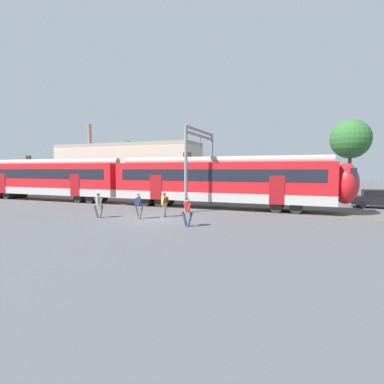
{
  "coord_description": "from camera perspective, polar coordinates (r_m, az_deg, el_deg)",
  "views": [
    {
      "loc": [
        9.57,
        -17.38,
        3.28
      ],
      "look_at": [
        1.66,
        2.95,
        1.6
      ],
      "focal_mm": 28.0,
      "sensor_mm": 36.0,
      "label": 1
    }
  ],
  "objects": [
    {
      "name": "ground_plane",
      "position": [
        20.11,
        -7.51,
        -5.02
      ],
      "size": [
        160.0,
        160.0,
        0.0
      ],
      "primitive_type": "plane",
      "color": "#515156"
    },
    {
      "name": "pedestrian_grey",
      "position": [
        21.05,
        -17.39,
        -2.12
      ],
      "size": [
        0.66,
        0.53,
        1.67
      ],
      "color": "#6B6051",
      "rests_on": "ground"
    },
    {
      "name": "pedestrian_navy",
      "position": [
        19.98,
        -10.17,
        -2.25
      ],
      "size": [
        0.71,
        0.53,
        1.67
      ],
      "color": "#6B6051",
      "rests_on": "ground"
    },
    {
      "name": "pedestrian_yellow",
      "position": [
        20.56,
        -5.24,
        -2.01
      ],
      "size": [
        0.59,
        0.63,
        1.67
      ],
      "color": "#6B6051",
      "rests_on": "ground"
    },
    {
      "name": "street_tree_left",
      "position": [
        44.94,
        -12.48,
        7.48
      ],
      "size": [
        3.31,
        3.31,
        7.47
      ],
      "color": "brown",
      "rests_on": "ground"
    },
    {
      "name": "street_tree_right",
      "position": [
        32.87,
        27.97,
        8.85
      ],
      "size": [
        3.73,
        3.73,
        8.02
      ],
      "color": "brown",
      "rests_on": "ground"
    },
    {
      "name": "track_bed",
      "position": [
        30.17,
        -15.68,
        -1.99
      ],
      "size": [
        80.0,
        4.4,
        0.01
      ],
      "primitive_type": "cube",
      "color": "#605951",
      "rests_on": "ground"
    },
    {
      "name": "pedestrian_red",
      "position": [
        17.02,
        -0.92,
        -3.42
      ],
      "size": [
        0.71,
        0.5,
        1.67
      ],
      "color": "navy",
      "rests_on": "ground"
    },
    {
      "name": "catenary_gantry",
      "position": [
        25.45,
        1.59,
        6.72
      ],
      "size": [
        0.24,
        6.64,
        6.53
      ],
      "color": "gray",
      "rests_on": "ground"
    },
    {
      "name": "background_building",
      "position": [
        38.97,
        -12.39,
        4.19
      ],
      "size": [
        18.8,
        5.0,
        9.2
      ],
      "color": "beige",
      "rests_on": "ground"
    },
    {
      "name": "commuter_train",
      "position": [
        28.58,
        -11.79,
        2.25
      ],
      "size": [
        38.05,
        3.07,
        4.73
      ],
      "color": "#B7B2AD",
      "rests_on": "ground"
    },
    {
      "name": "parked_car_black",
      "position": [
        29.58,
        31.77,
        -1.1
      ],
      "size": [
        4.01,
        1.78,
        1.54
      ],
      "color": "black",
      "rests_on": "ground"
    }
  ]
}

